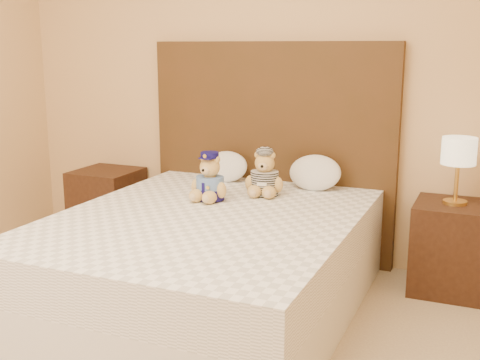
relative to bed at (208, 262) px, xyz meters
name	(u,v)px	position (x,y,z in m)	size (l,w,h in m)	color
bed	(208,262)	(0.00, 0.00, 0.00)	(1.60, 2.00, 0.55)	white
headboard	(271,151)	(0.00, 1.01, 0.47)	(1.75, 0.08, 1.50)	#472A15
nightstand_left	(108,205)	(-1.25, 0.80, 0.00)	(0.45, 0.45, 0.55)	#3A2012
nightstand_right	(451,247)	(1.25, 0.80, 0.00)	(0.45, 0.45, 0.55)	#3A2012
lamp	(459,154)	(1.25, 0.80, 0.57)	(0.20, 0.20, 0.40)	gold
teddy_police	(210,177)	(-0.13, 0.31, 0.42)	(0.25, 0.24, 0.29)	tan
teddy_prisoner	(265,173)	(0.13, 0.55, 0.42)	(0.25, 0.24, 0.28)	tan
pillow_left	(226,165)	(-0.26, 0.83, 0.39)	(0.32, 0.20, 0.22)	white
pillow_right	(315,171)	(0.37, 0.83, 0.40)	(0.35, 0.22, 0.24)	white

